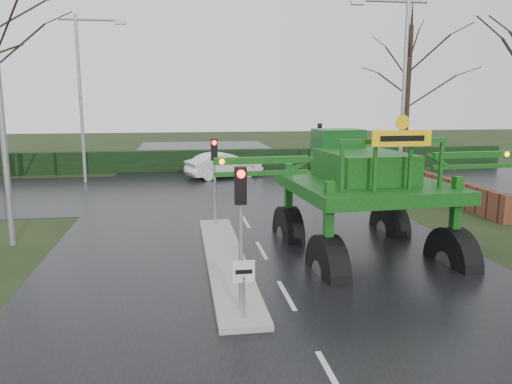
{
  "coord_description": "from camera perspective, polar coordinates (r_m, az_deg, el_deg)",
  "views": [
    {
      "loc": [
        -2.62,
        -11.95,
        4.97
      ],
      "look_at": [
        -0.17,
        4.1,
        2.0
      ],
      "focal_mm": 35.0,
      "sensor_mm": 36.0,
      "label": 1
    }
  ],
  "objects": [
    {
      "name": "brick_wall",
      "position": [
        31.19,
        16.3,
        1.89
      ],
      "size": [
        0.4,
        20.0,
        1.2
      ],
      "primitive_type": "cube",
      "color": "#592D1E",
      "rests_on": "ground"
    },
    {
      "name": "street_light_right",
      "position": [
        26.3,
        15.97,
        12.2
      ],
      "size": [
        3.85,
        0.3,
        10.0
      ],
      "color": "gray",
      "rests_on": "ground"
    },
    {
      "name": "ground",
      "position": [
        13.21,
        3.48,
        -11.76
      ],
      "size": [
        140.0,
        140.0,
        0.0
      ],
      "primitive_type": "plane",
      "color": "black",
      "rests_on": "ground"
    },
    {
      "name": "crop_sprayer",
      "position": [
        14.52,
        8.03,
        1.3
      ],
      "size": [
        10.24,
        6.68,
        5.73
      ],
      "rotation": [
        0.0,
        0.0,
        0.07
      ],
      "color": "black",
      "rests_on": "ground"
    },
    {
      "name": "traffic_signal_mid",
      "position": [
        19.63,
        -4.78,
        3.37
      ],
      "size": [
        0.26,
        0.33,
        3.52
      ],
      "color": "gray",
      "rests_on": "ground"
    },
    {
      "name": "white_sedan",
      "position": [
        32.84,
        -3.65,
        1.64
      ],
      "size": [
        5.27,
        3.46,
        1.64
      ],
      "primitive_type": "imported",
      "rotation": [
        0.0,
        0.0,
        1.95
      ],
      "color": "silver",
      "rests_on": "ground"
    },
    {
      "name": "road_cross",
      "position": [
        28.51,
        -3.28,
        0.32
      ],
      "size": [
        80.0,
        12.0,
        0.02
      ],
      "primitive_type": "cube",
      "color": "black",
      "rests_on": "ground"
    },
    {
      "name": "road_main",
      "position": [
        22.66,
        -1.84,
        -2.3
      ],
      "size": [
        14.0,
        80.0,
        0.02
      ],
      "primitive_type": "cube",
      "color": "black",
      "rests_on": "ground"
    },
    {
      "name": "street_light_left_near",
      "position": [
        18.83,
        -26.56,
        12.41
      ],
      "size": [
        3.85,
        0.3,
        10.0
      ],
      "color": "gray",
      "rests_on": "ground"
    },
    {
      "name": "traffic_signal_far",
      "position": [
        33.32,
        7.26,
        6.19
      ],
      "size": [
        0.26,
        0.33,
        3.52
      ],
      "rotation": [
        0.0,
        0.0,
        3.14
      ],
      "color": "gray",
      "rests_on": "ground"
    },
    {
      "name": "street_light_left_far",
      "position": [
        32.45,
        -18.98,
        11.62
      ],
      "size": [
        3.85,
        0.3,
        10.0
      ],
      "color": "gray",
      "rests_on": "ground"
    },
    {
      "name": "tree_right_far",
      "position": [
        36.5,
        17.06,
        12.32
      ],
      "size": [
        7.0,
        7.0,
        12.05
      ],
      "color": "black",
      "rests_on": "ground"
    },
    {
      "name": "traffic_signal_near",
      "position": [
        11.28,
        -1.76,
        -1.82
      ],
      "size": [
        0.26,
        0.33,
        3.52
      ],
      "color": "gray",
      "rests_on": "ground"
    },
    {
      "name": "median_island",
      "position": [
        15.79,
        -3.49,
        -7.68
      ],
      "size": [
        1.2,
        10.0,
        0.16
      ],
      "primitive_type": "cube",
      "color": "gray",
      "rests_on": "ground"
    },
    {
      "name": "keep_left_sign",
      "position": [
        11.24,
        -1.41,
        -10.01
      ],
      "size": [
        0.5,
        0.07,
        1.35
      ],
      "color": "gray",
      "rests_on": "ground"
    },
    {
      "name": "hedge_row",
      "position": [
        36.29,
        -4.5,
        3.65
      ],
      "size": [
        44.0,
        0.9,
        1.5
      ],
      "primitive_type": "cube",
      "color": "black",
      "rests_on": "ground"
    }
  ]
}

